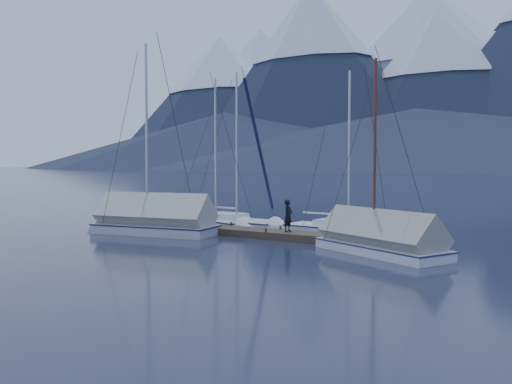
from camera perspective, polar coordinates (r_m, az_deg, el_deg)
ground at (r=25.32m, az=-2.43°, el=-5.18°), size 1000.00×1000.00×0.00m
dock at (r=26.95m, az=0.00°, el=-4.44°), size 18.00×1.50×0.54m
mooring_posts at (r=27.19m, az=-0.89°, el=-3.87°), size 15.12×1.52×0.35m
sailboat_open_left at (r=30.93m, az=-3.71°, el=-3.39°), size 7.31×3.86×9.30m
sailboat_open_mid at (r=30.35m, az=-1.28°, el=-3.50°), size 7.35×3.10×9.55m
sailboat_open_right at (r=27.48m, az=10.59°, el=-4.25°), size 6.96×2.93×9.04m
sailboat_covered_near at (r=22.52m, az=12.05°, el=-5.16°), size 6.87×4.70×8.65m
sailboat_covered_far at (r=28.52m, az=-11.60°, el=-3.26°), size 7.85×3.64×10.63m
person at (r=26.00m, az=3.40°, el=-2.49°), size 0.40×0.58×1.55m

